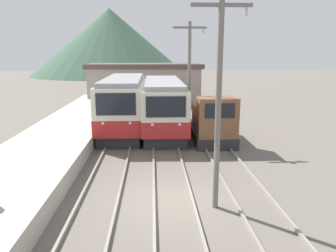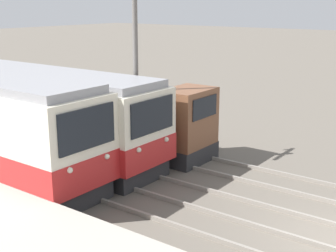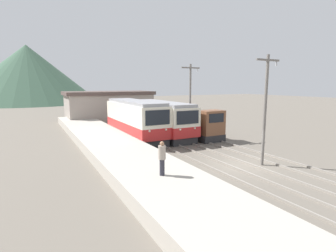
# 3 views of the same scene
# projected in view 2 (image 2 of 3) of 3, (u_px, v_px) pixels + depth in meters

# --- Properties ---
(commuter_train_center) EXTENTS (2.84, 10.62, 3.65)m
(commuter_train_center) POSITION_uv_depth(u_px,v_px,m) (52.00, 119.00, 19.15)
(commuter_train_center) COLOR #28282B
(commuter_train_center) RESTS_ON ground
(shunting_locomotive) EXTENTS (2.40, 5.01, 3.00)m
(shunting_locomotive) POSITION_uv_depth(u_px,v_px,m) (160.00, 127.00, 19.73)
(shunting_locomotive) COLOR #28282B
(shunting_locomotive) RESTS_ON ground
(catenary_mast_mid) EXTENTS (2.00, 0.20, 7.33)m
(catenary_mast_mid) POSITION_uv_depth(u_px,v_px,m) (136.00, 65.00, 17.86)
(catenary_mast_mid) COLOR slate
(catenary_mast_mid) RESTS_ON ground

